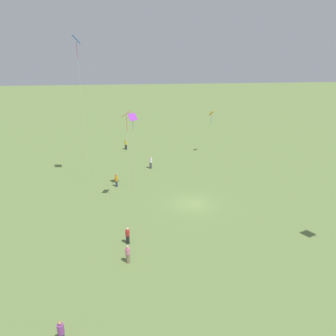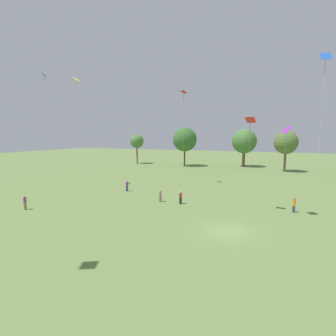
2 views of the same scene
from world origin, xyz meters
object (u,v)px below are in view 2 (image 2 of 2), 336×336
(person_5, at_px, (127,186))
(kite_3, at_px, (325,62))
(kite_0, at_px, (250,123))
(kite_1, at_px, (77,84))
(person_7, at_px, (25,202))
(person_3, at_px, (181,198))
(person_1, at_px, (160,196))
(person_2, at_px, (294,205))
(kite_5, at_px, (45,86))
(kite_6, at_px, (286,133))
(kite_7, at_px, (184,96))

(person_5, distance_m, kite_3, 30.25)
(kite_0, relative_size, kite_3, 0.59)
(kite_1, bearing_deg, person_7, -123.23)
(person_3, height_order, person_5, person_5)
(person_5, bearing_deg, person_1, -131.99)
(person_2, xyz_separation_m, kite_1, (-32.59, 2.80, 15.98))
(person_2, height_order, kite_0, kite_0)
(person_3, height_order, kite_5, kite_5)
(person_7, bearing_deg, person_2, 126.40)
(person_7, distance_m, kite_6, 29.76)
(person_1, distance_m, kite_6, 16.55)
(person_1, height_order, person_2, person_2)
(person_5, bearing_deg, kite_0, -116.89)
(person_7, height_order, kite_7, kite_7)
(kite_7, bearing_deg, person_3, -171.19)
(person_1, bearing_deg, person_7, -161.68)
(person_7, height_order, kite_6, kite_6)
(person_3, bearing_deg, kite_7, -11.48)
(person_1, height_order, person_7, person_7)
(person_7, bearing_deg, kite_1, -148.49)
(person_3, bearing_deg, kite_5, 52.91)
(person_7, relative_size, kite_7, 0.11)
(person_7, height_order, kite_1, kite_1)
(kite_3, height_order, kite_6, kite_3)
(person_1, height_order, person_5, person_5)
(person_1, relative_size, person_7, 0.96)
(person_5, height_order, kite_7, kite_7)
(kite_3, relative_size, kite_7, 1.12)
(person_7, distance_m, kite_0, 27.03)
(kite_5, bearing_deg, person_5, -96.98)
(kite_3, xyz_separation_m, kite_5, (-40.81, -2.18, -0.08))
(kite_5, distance_m, kite_7, 23.28)
(person_1, bearing_deg, person_3, -17.01)
(kite_5, bearing_deg, kite_0, -105.16)
(person_3, distance_m, kite_0, 12.14)
(person_5, bearing_deg, kite_5, 77.92)
(person_5, bearing_deg, kite_7, -47.79)
(person_2, relative_size, person_5, 1.03)
(kite_1, xyz_separation_m, kite_5, (-5.72, -1.21, -0.11))
(person_2, xyz_separation_m, kite_3, (2.51, 3.77, 15.95))
(person_2, xyz_separation_m, kite_0, (-4.83, -1.75, 9.00))
(person_1, bearing_deg, person_2, -12.09)
(kite_6, bearing_deg, kite_3, 164.07)
(person_3, xyz_separation_m, kite_7, (-4.31, 12.85, 14.29))
(person_5, xyz_separation_m, kite_7, (5.92, 9.03, 14.27))
(person_7, distance_m, kite_3, 37.93)
(kite_1, height_order, kite_3, kite_3)
(person_2, distance_m, kite_1, 36.40)
(kite_7, bearing_deg, person_7, 143.36)
(kite_6, bearing_deg, person_5, -86.39)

